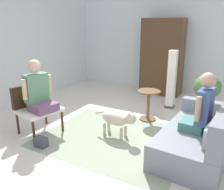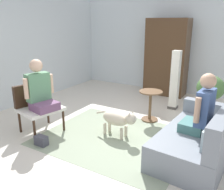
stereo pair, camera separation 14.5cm
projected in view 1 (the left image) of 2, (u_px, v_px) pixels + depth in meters
The scene contains 14 objects.
ground_plane at pixel (127, 137), 4.29m from camera, with size 7.97×7.97×0.00m, color beige.
back_wall at pixel (179, 44), 6.72m from camera, with size 6.85×0.12×2.74m, color silver.
left_wall at pixel (10, 49), 5.60m from camera, with size 0.12×7.24×2.74m, color silver.
area_rug at pixel (114, 137), 4.28m from camera, with size 2.49×2.05×0.01m, color gray.
couch at pixel (202, 137), 3.66m from camera, with size 1.07×1.81×0.88m.
armchair at pixel (35, 104), 4.40m from camera, with size 0.77×0.82×0.88m.
person_on_couch at pixel (202, 108), 3.52m from camera, with size 0.44×0.57×0.90m.
person_on_armchair at pixel (38, 90), 4.22m from camera, with size 0.54×0.57×0.89m.
round_end_table at pixel (148, 103), 4.96m from camera, with size 0.47×0.47×0.64m.
dog at pixel (118, 119), 4.24m from camera, with size 0.85×0.29×0.53m.
potted_plant at pixel (207, 90), 4.94m from camera, with size 0.55×0.55×0.95m.
column_lamp at pixel (172, 80), 5.57m from camera, with size 0.20×0.20×1.37m.
armoire_cabinet at pixel (162, 57), 6.63m from camera, with size 1.11×0.56×2.08m, color #4C331E.
handbag at pixel (41, 142), 3.95m from camera, with size 0.22×0.13×0.17m, color #3F3F4C.
Camera 1 is at (1.62, -3.53, 2.00)m, focal length 38.35 mm.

